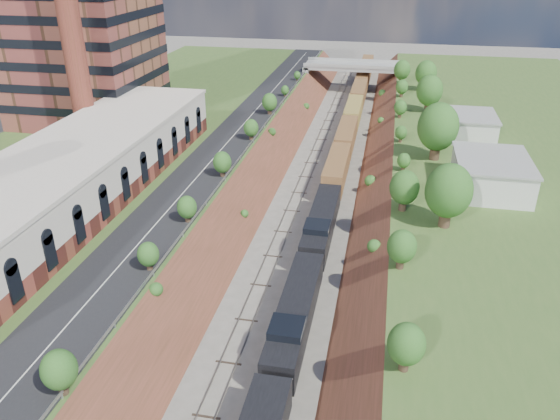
{
  "coord_description": "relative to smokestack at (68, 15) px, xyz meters",
  "views": [
    {
      "loc": [
        9.55,
        -17.93,
        34.21
      ],
      "look_at": [
        -1.83,
        38.4,
        6.0
      ],
      "focal_mm": 35.0,
      "sensor_mm": 36.0,
      "label": 1
    }
  ],
  "objects": [
    {
      "name": "tree_left_crest",
      "position": [
        24.2,
        -36.0,
        -17.96
      ],
      "size": [
        2.45,
        2.45,
        3.55
      ],
      "color": "#473323",
      "rests_on": "platform_left"
    },
    {
      "name": "rail_left_track",
      "position": [
        33.4,
        4.0,
        -24.91
      ],
      "size": [
        1.58,
        180.0,
        0.18
      ],
      "primitive_type": "cube",
      "color": "gray",
      "rests_on": "ground"
    },
    {
      "name": "freight_train",
      "position": [
        38.6,
        19.62,
        -22.4
      ],
      "size": [
        3.03,
        154.29,
        4.55
      ],
      "color": "black",
      "rests_on": "ground"
    },
    {
      "name": "rail_right_track",
      "position": [
        38.6,
        4.0,
        -24.91
      ],
      "size": [
        1.58,
        180.0,
        0.18
      ],
      "primitive_type": "cube",
      "color": "gray",
      "rests_on": "ground"
    },
    {
      "name": "tree_right_large",
      "position": [
        53.0,
        -16.0,
        -15.62
      ],
      "size": [
        5.25,
        5.25,
        7.61
      ],
      "color": "#473323",
      "rests_on": "platform_right"
    },
    {
      "name": "commercial_building",
      "position": [
        8.0,
        -18.0,
        -16.49
      ],
      "size": [
        14.3,
        62.3,
        7.0
      ],
      "color": "brown",
      "rests_on": "platform_left"
    },
    {
      "name": "overpass",
      "position": [
        36.0,
        66.0,
        -20.08
      ],
      "size": [
        24.5,
        8.3,
        7.4
      ],
      "color": "gray",
      "rests_on": "ground"
    },
    {
      "name": "embankment_right",
      "position": [
        47.0,
        4.0,
        -25.0
      ],
      "size": [
        10.0,
        180.0,
        10.0
      ],
      "primitive_type": "cube",
      "rotation": [
        0.0,
        0.79,
        0.0
      ],
      "color": "brown",
      "rests_on": "ground"
    },
    {
      "name": "white_building_far",
      "position": [
        59.0,
        18.0,
        -18.2
      ],
      "size": [
        8.0,
        10.0,
        3.6
      ],
      "primitive_type": "cube",
      "color": "silver",
      "rests_on": "platform_right"
    },
    {
      "name": "road",
      "position": [
        20.5,
        4.0,
        -19.95
      ],
      "size": [
        8.0,
        180.0,
        0.1
      ],
      "primitive_type": "cube",
      "color": "black",
      "rests_on": "platform_left"
    },
    {
      "name": "smokestack",
      "position": [
        0.0,
        0.0,
        0.0
      ],
      "size": [
        3.2,
        3.2,
        40.0
      ],
      "primitive_type": "cylinder",
      "color": "brown",
      "rests_on": "platform_left"
    },
    {
      "name": "platform_right",
      "position": [
        69.0,
        4.0,
        -22.5
      ],
      "size": [
        44.0,
        180.0,
        5.0
      ],
      "primitive_type": "cube",
      "color": "#3F5E26",
      "rests_on": "ground"
    },
    {
      "name": "white_building_near",
      "position": [
        59.5,
        -4.0,
        -18.0
      ],
      "size": [
        9.0,
        12.0,
        4.0
      ],
      "primitive_type": "cube",
      "color": "silver",
      "rests_on": "platform_right"
    },
    {
      "name": "platform_left",
      "position": [
        3.0,
        4.0,
        -22.5
      ],
      "size": [
        44.0,
        180.0,
        5.0
      ],
      "primitive_type": "cube",
      "color": "#3F5E26",
      "rests_on": "ground"
    },
    {
      "name": "guardrail",
      "position": [
        24.6,
        3.8,
        -19.45
      ],
      "size": [
        0.1,
        171.0,
        0.7
      ],
      "color": "#99999E",
      "rests_on": "platform_left"
    },
    {
      "name": "embankment_left",
      "position": [
        25.0,
        4.0,
        -25.0
      ],
      "size": [
        10.0,
        180.0,
        10.0
      ],
      "primitive_type": "cube",
      "rotation": [
        0.0,
        0.79,
        0.0
      ],
      "color": "brown",
      "rests_on": "ground"
    }
  ]
}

